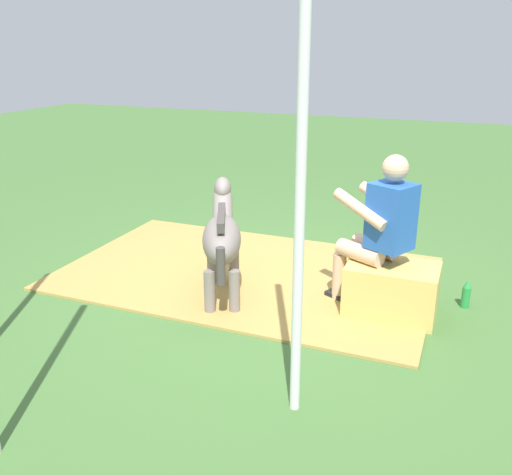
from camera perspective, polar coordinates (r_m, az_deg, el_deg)
ground_plane at (r=5.03m, az=0.47°, el=-5.08°), size 24.00×24.00×0.00m
hay_patch at (r=5.28m, az=-0.98°, el=-3.68°), size 3.41×2.15×0.02m
hay_bale at (r=4.60m, az=13.76°, el=-5.25°), size 0.71×0.47×0.42m
person_seated at (r=4.48m, az=12.49°, el=1.05°), size 0.72×0.59×1.30m
pony_standing at (r=4.70m, az=-3.52°, el=0.21°), size 0.73×1.26×0.90m
soda_bottle at (r=4.93m, az=20.81°, el=-5.50°), size 0.07×0.07×0.24m
tent_pole_left at (r=2.94m, az=4.56°, el=3.62°), size 0.06×0.06×2.58m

